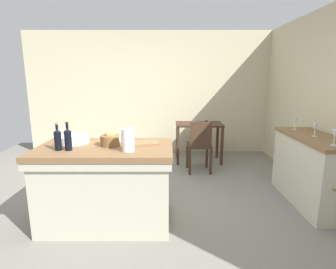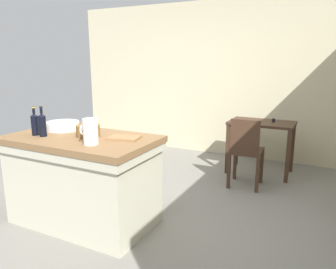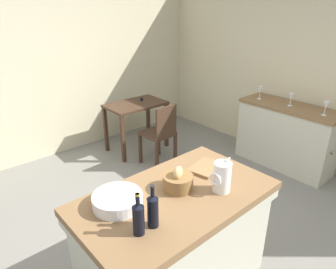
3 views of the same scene
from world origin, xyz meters
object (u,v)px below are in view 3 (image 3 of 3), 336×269
wine_bottle_amber (138,218)px  wine_glass_far_left (326,106)px  wash_bowl (118,200)px  wine_bottle_dark (153,210)px  bread_basket (178,181)px  wine_glass_middle (260,91)px  side_cabinet (286,136)px  cutting_board (206,167)px  pitcher (222,177)px  island_table (175,238)px  wine_glass_left (291,97)px  writing_desk (136,111)px  wooden_chair (160,133)px

wine_bottle_amber → wine_glass_far_left: size_ratio=1.58×
wash_bowl → wine_bottle_dark: (0.05, -0.32, 0.08)m
bread_basket → wine_glass_middle: bearing=20.1°
side_cabinet → wine_bottle_amber: bearing=-168.1°
cutting_board → wine_bottle_amber: wine_bottle_amber is taller
pitcher → wine_bottle_amber: size_ratio=0.96×
bread_basket → cutting_board: (0.38, 0.06, -0.05)m
wine_bottle_dark → wine_glass_far_left: 2.85m
island_table → wine_bottle_amber: (-0.44, -0.15, 0.53)m
wine_glass_left → writing_desk: bearing=124.4°
writing_desk → cutting_board: cutting_board is taller
wine_bottle_dark → wine_glass_left: bearing=12.6°
island_table → wine_bottle_dark: wine_bottle_dark is taller
wooden_chair → pitcher: pitcher is taller
island_table → wooden_chair: wooden_chair is taller
island_table → wine_bottle_dark: (-0.34, -0.15, 0.53)m
pitcher → wash_bowl: 0.76m
bread_basket → wine_glass_middle: size_ratio=1.26×
wine_bottle_dark → wine_bottle_amber: size_ratio=1.04×
wash_bowl → wine_glass_left: wine_glass_left is taller
wine_glass_middle → island_table: bearing=-159.4°
island_table → cutting_board: cutting_board is taller
side_cabinet → wine_bottle_dark: size_ratio=4.57×
island_table → wooden_chair: 2.07m
pitcher → wine_bottle_dark: 0.62m
writing_desk → wine_glass_left: bearing=-55.6°
cutting_board → bread_basket: bearing=-170.8°
wine_bottle_dark → wine_bottle_amber: (-0.11, 0.00, -0.00)m
writing_desk → wine_glass_left: 2.25m
wine_glass_far_left → wine_glass_middle: wine_glass_middle is taller
side_cabinet → wash_bowl: size_ratio=3.92×
writing_desk → wine_glass_left: wine_glass_left is taller
bread_basket → cutting_board: size_ratio=0.80×
wine_bottle_amber → wine_glass_middle: wine_bottle_amber is taller
wooden_chair → wine_glass_middle: size_ratio=5.07×
island_table → wine_glass_far_left: bearing=0.5°
wooden_chair → cutting_board: cutting_board is taller
bread_basket → wine_bottle_amber: 0.54m
side_cabinet → cutting_board: bearing=-169.9°
side_cabinet → wine_glass_middle: (-0.06, 0.46, 0.57)m
pitcher → wine_glass_middle: (2.22, 1.13, 0.01)m
wooden_chair → wine_glass_middle: bearing=-29.4°
wine_glass_left → wine_glass_middle: bearing=95.3°
wash_bowl → cutting_board: bearing=-4.1°
wine_glass_left → pitcher: bearing=-163.4°
cutting_board → wine_glass_far_left: wine_glass_far_left is taller
wooden_chair → wine_glass_middle: 1.55m
writing_desk → side_cabinet: bearing=-55.3°
wine_glass_middle → wine_bottle_dark: bearing=-158.9°
wine_glass_left → bread_basket: bearing=-169.8°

